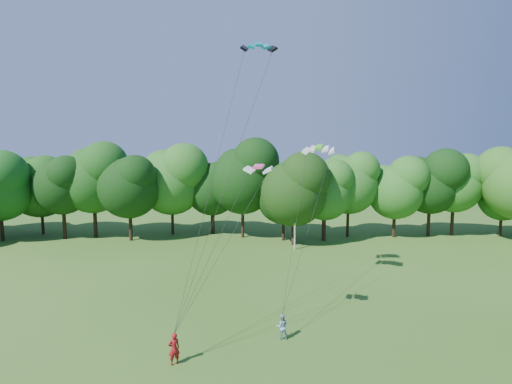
{
  "coord_description": "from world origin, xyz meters",
  "views": [
    {
      "loc": [
        0.28,
        -16.3,
        12.13
      ],
      "look_at": [
        -0.59,
        13.0,
        8.77
      ],
      "focal_mm": 28.0,
      "sensor_mm": 36.0,
      "label": 1
    }
  ],
  "objects": [
    {
      "name": "kite_teal",
      "position": [
        -0.46,
        14.35,
        19.67
      ],
      "size": [
        2.7,
        1.43,
        0.6
      ],
      "rotation": [
        0.0,
        0.0,
        0.11
      ],
      "color": "#048392",
      "rests_on": "ground"
    },
    {
      "name": "tree_back_center",
      "position": [
        3.44,
        32.19,
        8.06
      ],
      "size": [
        8.88,
        8.88,
        12.91
      ],
      "color": "black",
      "rests_on": "ground"
    },
    {
      "name": "kite_green",
      "position": [
        4.48,
        16.71,
        12.07
      ],
      "size": [
        2.85,
        1.97,
        0.53
      ],
      "rotation": [
        0.0,
        0.0,
        -0.34
      ],
      "color": "green",
      "rests_on": "ground"
    },
    {
      "name": "utility_pole",
      "position": [
        3.47,
        29.89,
        4.11
      ],
      "size": [
        1.6,
        0.27,
        7.99
      ],
      "rotation": [
        0.0,
        0.0,
        -0.12
      ],
      "color": "#B2B1A9",
      "rests_on": "ground"
    },
    {
      "name": "kite_pink",
      "position": [
        -0.28,
        7.81,
        10.92
      ],
      "size": [
        1.87,
        1.18,
        0.27
      ],
      "rotation": [
        0.0,
        0.0,
        -0.2
      ],
      "color": "#F2438C",
      "rests_on": "ground"
    },
    {
      "name": "kite_flyer_right",
      "position": [
        1.2,
        7.82,
        0.81
      ],
      "size": [
        0.84,
        0.69,
        1.61
      ],
      "primitive_type": "imported",
      "rotation": [
        0.0,
        0.0,
        3.24
      ],
      "color": "#8CA4C2",
      "rests_on": "ground"
    },
    {
      "name": "kite_flyer_left",
      "position": [
        -4.93,
        4.64,
        0.92
      ],
      "size": [
        0.8,
        0.73,
        1.83
      ],
      "primitive_type": "imported",
      "rotation": [
        0.0,
        0.0,
        3.71
      ],
      "color": "#A31519",
      "rests_on": "ground"
    }
  ]
}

